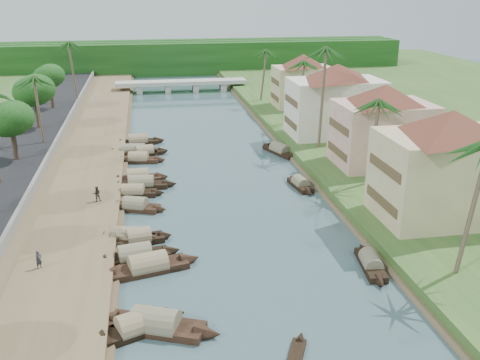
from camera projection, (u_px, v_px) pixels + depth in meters
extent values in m
plane|color=#3D565B|center=(238.00, 234.00, 49.58)|extent=(220.00, 220.00, 0.00)
cube|color=brown|center=(82.00, 171.00, 65.34)|extent=(10.00, 180.00, 0.80)
cube|color=#2A5020|center=(353.00, 154.00, 70.98)|extent=(16.00, 180.00, 1.20)
cube|color=black|center=(8.00, 172.00, 63.85)|extent=(8.00, 180.00, 1.40)
cube|color=slate|center=(45.00, 165.00, 64.33)|extent=(0.40, 180.00, 1.10)
cube|color=#103A0F|center=(175.00, 59.00, 136.11)|extent=(120.00, 4.00, 8.00)
cube|color=#103A0F|center=(173.00, 57.00, 140.74)|extent=(120.00, 4.00, 8.00)
cube|color=#103A0F|center=(172.00, 55.00, 145.37)|extent=(120.00, 4.00, 8.00)
cube|color=#ABACA1|center=(181.00, 82.00, 115.52)|extent=(28.00, 4.00, 0.80)
cube|color=#ABACA1|center=(140.00, 89.00, 114.42)|extent=(1.20, 3.50, 1.80)
cube|color=#ABACA1|center=(168.00, 88.00, 115.40)|extent=(1.20, 3.50, 1.80)
cube|color=#ABACA1|center=(195.00, 87.00, 116.38)|extent=(1.20, 3.50, 1.80)
cube|color=#ABACA1|center=(223.00, 86.00, 117.36)|extent=(1.20, 3.50, 1.80)
cube|color=beige|center=(445.00, 177.00, 49.05)|extent=(12.00, 8.00, 8.00)
pyramid|color=brown|center=(453.00, 122.00, 47.30)|extent=(14.85, 14.85, 2.20)
cube|color=#503E25|center=(381.00, 201.00, 48.75)|extent=(0.10, 6.40, 0.90)
cube|color=#503E25|center=(385.00, 168.00, 47.65)|extent=(0.10, 6.40, 0.90)
cube|color=beige|center=(382.00, 134.00, 64.10)|extent=(11.00, 8.00, 7.50)
pyramid|color=brown|center=(386.00, 94.00, 62.44)|extent=(14.11, 14.11, 2.20)
cube|color=#503E25|center=(337.00, 151.00, 63.84)|extent=(0.10, 6.40, 0.90)
cube|color=#503E25|center=(339.00, 127.00, 62.81)|extent=(0.10, 6.40, 0.90)
cube|color=silver|center=(335.00, 108.00, 76.81)|extent=(13.00, 8.00, 8.00)
pyramid|color=brown|center=(337.00, 72.00, 75.06)|extent=(15.59, 15.59, 2.20)
cube|color=#503E25|center=(290.00, 123.00, 76.42)|extent=(0.10, 6.40, 0.90)
cube|color=#503E25|center=(291.00, 101.00, 75.33)|extent=(0.10, 6.40, 0.90)
cube|color=beige|center=(302.00, 87.00, 95.65)|extent=(10.00, 7.00, 7.00)
pyramid|color=brown|center=(303.00, 60.00, 94.07)|extent=(12.62, 12.62, 2.20)
cube|color=#503E25|center=(275.00, 97.00, 95.42)|extent=(0.10, 5.60, 0.90)
cube|color=#503E25|center=(275.00, 81.00, 94.46)|extent=(0.10, 5.60, 0.90)
cube|color=black|center=(156.00, 328.00, 35.67)|extent=(6.89, 4.44, 0.70)
cone|color=black|center=(209.00, 334.00, 34.89)|extent=(2.46, 2.44, 2.06)
cone|color=black|center=(105.00, 320.00, 36.40)|extent=(2.46, 2.44, 2.06)
cylinder|color=gray|center=(156.00, 323.00, 35.54)|extent=(5.48, 3.92, 2.14)
cube|color=black|center=(137.00, 330.00, 35.44)|extent=(5.56, 3.66, 0.70)
cone|color=black|center=(176.00, 316.00, 36.85)|extent=(2.04, 2.13, 1.85)
cone|color=black|center=(93.00, 343.00, 33.99)|extent=(2.04, 2.13, 1.85)
cylinder|color=#9C8B63|center=(136.00, 325.00, 35.31)|extent=(4.44, 3.28, 1.94)
cube|color=black|center=(149.00, 269.00, 43.04)|extent=(6.67, 3.44, 0.70)
cone|color=black|center=(190.00, 260.00, 44.35)|extent=(2.20, 2.17, 2.00)
cone|color=black|center=(104.00, 277.00, 41.67)|extent=(2.20, 2.17, 2.00)
cylinder|color=#9C8B63|center=(148.00, 265.00, 42.91)|extent=(5.22, 3.16, 2.07)
cube|color=black|center=(135.00, 258.00, 44.77)|extent=(5.91, 2.78, 0.70)
cone|color=black|center=(172.00, 251.00, 45.76)|extent=(1.89, 1.89, 1.81)
cone|color=black|center=(97.00, 264.00, 43.72)|extent=(1.89, 1.89, 1.81)
cylinder|color=gray|center=(135.00, 254.00, 44.64)|extent=(4.60, 2.61, 1.89)
cube|color=black|center=(127.00, 240.00, 48.06)|extent=(5.14, 2.80, 0.70)
cone|color=black|center=(156.00, 240.00, 47.84)|extent=(1.74, 1.79, 1.65)
cone|color=black|center=(97.00, 238.00, 48.21)|extent=(1.74, 1.79, 1.65)
cylinder|color=#9C8B63|center=(127.00, 236.00, 47.93)|extent=(4.04, 2.58, 1.72)
cube|color=black|center=(139.00, 241.00, 47.85)|extent=(4.55, 2.31, 0.70)
cone|color=black|center=(166.00, 236.00, 48.55)|extent=(1.50, 1.68, 1.64)
cone|color=black|center=(112.00, 244.00, 47.10)|extent=(1.50, 1.68, 1.64)
cylinder|color=#9C8B63|center=(139.00, 237.00, 47.72)|extent=(3.54, 2.22, 1.74)
cube|color=black|center=(136.00, 208.00, 54.80)|extent=(5.07, 3.31, 0.70)
cone|color=black|center=(160.00, 210.00, 54.30)|extent=(1.85, 1.94, 1.69)
cone|color=black|center=(112.00, 206.00, 55.25)|extent=(1.85, 1.94, 1.69)
cylinder|color=gray|center=(136.00, 205.00, 54.67)|extent=(4.04, 2.97, 1.78)
cube|color=black|center=(133.00, 194.00, 58.52)|extent=(5.17, 2.21, 0.70)
cone|color=black|center=(159.00, 193.00, 58.61)|extent=(1.61, 1.59, 1.58)
cone|color=black|center=(108.00, 194.00, 58.38)|extent=(1.61, 1.59, 1.58)
cylinder|color=#9C8B63|center=(133.00, 191.00, 58.39)|extent=(4.01, 2.12, 1.64)
cube|color=black|center=(138.00, 180.00, 62.90)|extent=(5.31, 2.21, 0.70)
cone|color=black|center=(163.00, 177.00, 63.48)|extent=(1.62, 1.82, 1.91)
cone|color=black|center=(113.00, 181.00, 62.26)|extent=(1.62, 1.82, 1.91)
cylinder|color=#9C8B63|center=(138.00, 177.00, 62.77)|extent=(4.08, 2.22, 2.02)
cube|color=black|center=(141.00, 186.00, 60.89)|extent=(6.05, 2.24, 0.70)
cone|color=black|center=(170.00, 184.00, 61.15)|extent=(1.81, 1.72, 1.78)
cone|color=black|center=(112.00, 186.00, 60.57)|extent=(1.81, 1.72, 1.78)
cylinder|color=gray|center=(141.00, 183.00, 60.76)|extent=(4.66, 2.20, 1.84)
cube|color=black|center=(139.00, 161.00, 69.69)|extent=(5.40, 2.60, 0.70)
cone|color=black|center=(161.00, 160.00, 69.64)|extent=(1.75, 1.77, 1.69)
cone|color=black|center=(117.00, 160.00, 69.68)|extent=(1.75, 1.77, 1.69)
cylinder|color=#9C8B63|center=(138.00, 158.00, 69.56)|extent=(4.21, 2.45, 1.77)
cube|color=black|center=(145.00, 154.00, 72.56)|extent=(5.15, 2.67, 0.70)
cone|color=black|center=(164.00, 151.00, 73.49)|extent=(1.71, 1.78, 1.67)
cone|color=black|center=(124.00, 156.00, 71.57)|extent=(1.71, 1.78, 1.67)
cylinder|color=#9C8B63|center=(144.00, 151.00, 72.43)|extent=(4.03, 2.49, 1.75)
cube|color=black|center=(134.00, 153.00, 72.95)|extent=(6.66, 2.46, 0.70)
cone|color=black|center=(160.00, 152.00, 73.17)|extent=(2.00, 1.81, 1.84)
cone|color=black|center=(107.00, 153.00, 72.68)|extent=(2.00, 1.81, 1.84)
cylinder|color=gray|center=(133.00, 150.00, 72.82)|extent=(5.14, 2.38, 1.88)
cube|color=black|center=(138.00, 143.00, 77.70)|extent=(5.83, 2.32, 0.70)
cone|color=black|center=(160.00, 141.00, 78.43)|extent=(1.78, 1.80, 1.85)
cone|color=black|center=(116.00, 144.00, 76.91)|extent=(1.78, 1.80, 1.85)
cylinder|color=#9C8B63|center=(138.00, 140.00, 77.57)|extent=(4.50, 2.28, 1.93)
cube|color=black|center=(371.00, 266.00, 43.57)|extent=(2.15, 5.32, 0.70)
cone|color=black|center=(362.00, 249.00, 46.23)|extent=(1.50, 1.63, 1.49)
cone|color=black|center=(381.00, 283.00, 40.84)|extent=(1.50, 1.63, 1.49)
cylinder|color=gray|center=(371.00, 262.00, 43.44)|extent=(2.04, 4.12, 1.53)
cube|color=black|center=(300.00, 186.00, 60.93)|extent=(2.02, 4.70, 0.70)
cone|color=black|center=(292.00, 178.00, 63.17)|extent=(1.46, 1.47, 1.45)
cone|color=black|center=(310.00, 193.00, 58.63)|extent=(1.46, 1.47, 1.45)
cylinder|color=gray|center=(300.00, 183.00, 60.80)|extent=(1.94, 3.64, 1.50)
cube|color=black|center=(280.00, 152.00, 73.26)|extent=(3.90, 6.44, 0.70)
cone|color=black|center=(266.00, 146.00, 76.01)|extent=(2.13, 2.22, 1.80)
cone|color=black|center=(295.00, 158.00, 70.46)|extent=(2.13, 2.22, 1.80)
cylinder|color=gray|center=(280.00, 150.00, 73.13)|extent=(3.44, 5.10, 1.85)
cone|color=black|center=(300.00, 338.00, 34.82)|extent=(1.32, 1.49, 0.89)
cube|color=black|center=(155.00, 272.00, 42.81)|extent=(4.07, 1.58, 0.35)
cone|color=black|center=(182.00, 267.00, 43.54)|extent=(1.13, 1.05, 0.88)
cone|color=black|center=(127.00, 277.00, 42.08)|extent=(1.13, 1.05, 0.88)
cube|color=black|center=(124.00, 175.00, 64.74)|extent=(4.08, 2.71, 0.35)
cone|color=black|center=(141.00, 177.00, 64.06)|extent=(1.32, 1.23, 0.84)
cone|color=black|center=(107.00, 173.00, 65.43)|extent=(1.32, 1.23, 0.84)
cylinder|color=brown|center=(468.00, 210.00, 38.89)|extent=(1.42, 0.36, 10.26)
sphere|color=#1E521B|center=(479.00, 145.00, 37.20)|extent=(3.20, 3.20, 3.20)
cylinder|color=brown|center=(372.00, 143.00, 57.38)|extent=(0.89, 0.36, 9.24)
sphere|color=#1E521B|center=(376.00, 102.00, 55.87)|extent=(3.20, 3.20, 3.20)
cylinder|color=brown|center=(322.00, 98.00, 70.01)|extent=(0.71, 0.36, 13.20)
sphere|color=#1E521B|center=(324.00, 49.00, 67.84)|extent=(3.20, 3.20, 3.20)
cylinder|color=brown|center=(299.00, 92.00, 84.01)|extent=(1.42, 0.36, 9.51)
sphere|color=#1E521B|center=(300.00, 62.00, 82.44)|extent=(3.20, 3.20, 3.20)
cylinder|color=brown|center=(39.00, 110.00, 71.91)|extent=(0.56, 0.36, 8.98)
sphere|color=#1E521B|center=(35.00, 78.00, 70.44)|extent=(3.20, 3.20, 3.20)
cylinder|color=brown|center=(262.00, 75.00, 100.19)|extent=(1.33, 0.36, 9.30)
sphere|color=#1E521B|center=(262.00, 51.00, 98.66)|extent=(3.20, 3.20, 3.20)
cylinder|color=brown|center=(74.00, 72.00, 98.29)|extent=(1.05, 0.36, 10.78)
sphere|color=#1E521B|center=(71.00, 43.00, 96.52)|extent=(3.20, 3.20, 3.20)
cylinder|color=#49372A|center=(15.00, 146.00, 65.82)|extent=(0.60, 0.60, 3.52)
ellipsoid|color=#103A0F|center=(11.00, 119.00, 64.67)|extent=(5.01, 5.01, 4.12)
cylinder|color=#49372A|center=(38.00, 115.00, 80.62)|extent=(0.60, 0.60, 3.88)
ellipsoid|color=#103A0F|center=(34.00, 91.00, 79.35)|extent=(5.41, 5.41, 4.45)
cylinder|color=#49372A|center=(52.00, 98.00, 93.49)|extent=(0.60, 0.60, 3.81)
ellipsoid|color=#103A0F|center=(49.00, 77.00, 92.24)|extent=(4.76, 4.76, 3.91)
cylinder|color=#49372A|center=(357.00, 115.00, 81.86)|extent=(0.60, 0.60, 3.63)
ellipsoid|color=#103A0F|center=(359.00, 93.00, 80.67)|extent=(4.61, 4.61, 3.79)
imported|color=#2B2B34|center=(39.00, 260.00, 41.72)|extent=(0.64, 0.64, 1.50)
imported|color=#362E25|center=(97.00, 194.00, 54.78)|extent=(0.88, 0.73, 1.62)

